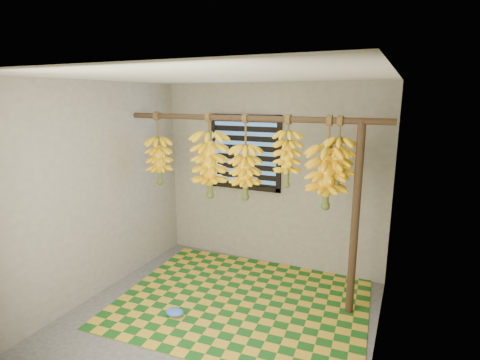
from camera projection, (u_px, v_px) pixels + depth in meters
The scene contains 16 objects.
floor at pixel (218, 320), 3.83m from camera, with size 3.00×3.00×0.01m, color #474747.
ceiling at pixel (214, 76), 3.30m from camera, with size 3.00×3.00×0.01m, color silver.
wall_back at pixel (270, 177), 4.90m from camera, with size 3.00×0.01×2.40m, color gray.
wall_left at pixel (97, 191), 4.18m from camera, with size 0.01×3.00×2.40m, color gray.
wall_right at pixel (384, 230), 2.95m from camera, with size 0.01×3.00×2.40m, color gray.
window at pixel (245, 153), 4.95m from camera, with size 1.00×0.04×1.00m.
hanging_pole at pixel (246, 118), 4.01m from camera, with size 0.06×0.06×3.00m, color #483321.
support_post at pixel (355, 222), 3.74m from camera, with size 0.08×0.08×2.00m, color #483321.
woven_mat at pixel (242, 301), 4.16m from camera, with size 2.66×2.12×0.01m, color #185319.
plastic_bag at pixel (175, 312), 3.86m from camera, with size 0.20×0.14×0.08m, color blue.
banana_bunch_a at pixel (159, 161), 4.60m from camera, with size 0.31×0.31×0.88m.
banana_bunch_b at pixel (210, 165), 4.31m from camera, with size 0.41×0.41×0.97m.
banana_bunch_c at pixel (245, 172), 4.14m from camera, with size 0.33×0.33×0.94m.
banana_bunch_d at pixel (287, 159), 3.91m from camera, with size 0.30×0.30×0.76m.
banana_bunch_e at pixel (327, 177), 3.77m from camera, with size 0.42×0.42×0.94m.
banana_bunch_f at pixel (338, 164), 3.70m from camera, with size 0.30×0.30×0.75m.
Camera 1 is at (1.64, -3.01, 2.23)m, focal length 28.00 mm.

